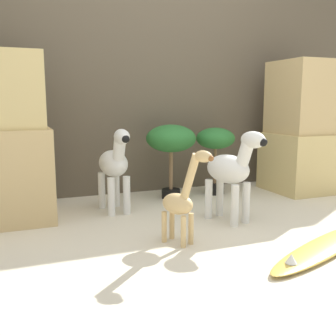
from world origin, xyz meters
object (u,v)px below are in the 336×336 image
at_px(potted_palm_front, 171,141).
at_px(surfboard, 326,246).
at_px(zebra_right, 231,170).
at_px(zebra_left, 115,165).
at_px(potted_palm_back, 215,144).
at_px(giraffe_figurine, 181,200).

bearing_deg(potted_palm_front, surfboard, -75.75).
height_order(zebra_right, potted_palm_front, zebra_right).
bearing_deg(surfboard, zebra_left, 127.59).
xyz_separation_m(potted_palm_front, potted_palm_back, (0.45, 0.02, -0.05)).
xyz_separation_m(giraffe_figurine, potted_palm_front, (0.38, 1.10, 0.24)).
distance_m(zebra_left, potted_palm_front, 0.64).
bearing_deg(giraffe_figurine, zebra_right, 29.38).
bearing_deg(surfboard, potted_palm_front, 104.25).
height_order(zebra_right, giraffe_figurine, zebra_right).
bearing_deg(potted_palm_back, zebra_left, -165.16).
bearing_deg(giraffe_figurine, zebra_left, 103.20).
relative_size(zebra_left, giraffe_figurine, 1.13).
height_order(zebra_right, zebra_left, same).
bearing_deg(surfboard, zebra_right, 109.61).
distance_m(zebra_right, potted_palm_back, 0.89).
relative_size(potted_palm_front, potted_palm_back, 1.06).
height_order(zebra_right, potted_palm_back, zebra_right).
height_order(zebra_left, potted_palm_back, zebra_left).
xyz_separation_m(giraffe_figurine, potted_palm_back, (0.83, 1.11, 0.19)).
bearing_deg(zebra_right, giraffe_figurine, -150.62).
xyz_separation_m(potted_palm_back, surfboard, (-0.07, -1.51, -0.45)).
bearing_deg(zebra_left, potted_palm_front, 23.97).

